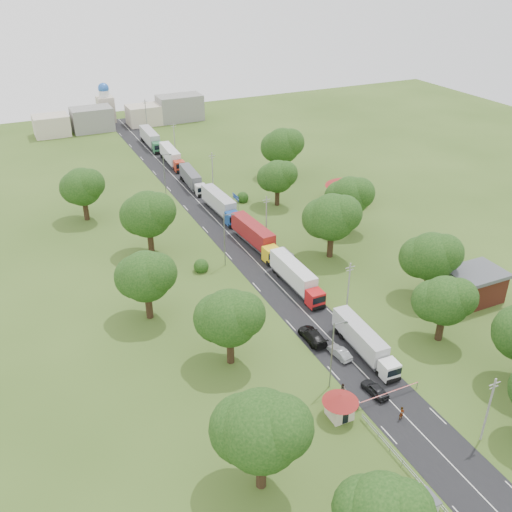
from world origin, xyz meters
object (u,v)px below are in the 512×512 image
info_sign (236,200)px  car_lane_mid (340,353)px  guard_booth (340,403)px  car_lane_front (375,389)px  boom_barrier (380,396)px  pedestrian_near (402,413)px  truck_0 (363,341)px

info_sign → car_lane_mid: (-6.20, -50.34, -2.33)m
guard_booth → car_lane_front: guard_booth is taller
boom_barrier → car_lane_mid: car_lane_mid is taller
guard_booth → info_sign: (12.40, 60.00, 0.84)m
pedestrian_near → guard_booth: bearing=135.7°
truck_0 → pedestrian_near: truck_0 is taller
boom_barrier → car_lane_front: bearing=76.6°
boom_barrier → info_sign: size_ratio=2.25×
info_sign → truck_0: size_ratio=0.30×
car_lane_front → info_sign: bearing=-100.7°
guard_booth → car_lane_front: bearing=13.6°
pedestrian_near → car_lane_mid: bearing=75.3°
guard_booth → car_lane_mid: guard_booth is taller
car_lane_front → pedestrian_near: 5.01m
info_sign → pedestrian_near: 63.81m
boom_barrier → pedestrian_near: pedestrian_near is taller
guard_booth → truck_0: (9.51, 9.00, -0.16)m
guard_booth → car_lane_mid: bearing=57.3°
car_lane_front → pedestrian_near: size_ratio=2.31×
car_lane_mid → pedestrian_near: (0.26, -13.16, 0.23)m
guard_booth → info_sign: 61.27m
guard_booth → pedestrian_near: (6.46, -3.50, -1.27)m
info_sign → pedestrian_near: info_sign is taller
boom_barrier → guard_booth: guard_booth is taller
pedestrian_near → boom_barrier: bearing=84.1°
guard_booth → car_lane_front: (6.20, 1.50, -1.46)m
truck_0 → car_lane_mid: truck_0 is taller
truck_0 → info_sign: bearing=86.8°
info_sign → car_lane_front: info_sign is taller
boom_barrier → truck_0: truck_0 is taller
truck_0 → car_lane_front: (-3.31, -7.50, -1.30)m
car_lane_mid → boom_barrier: bearing=82.2°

